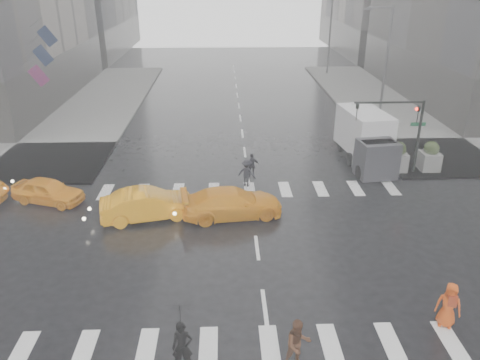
{
  "coord_description": "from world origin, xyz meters",
  "views": [
    {
      "loc": [
        -1.39,
        -17.63,
        11.17
      ],
      "look_at": [
        -0.68,
        2.0,
        2.4
      ],
      "focal_mm": 35.0,
      "sensor_mm": 36.0,
      "label": 1
    }
  ],
  "objects_px": {
    "taxi_mid": "(148,204)",
    "pedestrian_brown": "(298,344)",
    "taxi_front": "(48,191)",
    "box_truck": "(367,138)",
    "pedestrian_orange": "(449,305)",
    "traffic_signal_pole": "(404,122)"
  },
  "relations": [
    {
      "from": "traffic_signal_pole",
      "to": "box_truck",
      "type": "relative_size",
      "value": 0.75
    },
    {
      "from": "traffic_signal_pole",
      "to": "pedestrian_orange",
      "type": "bearing_deg",
      "value": -102.26
    },
    {
      "from": "box_truck",
      "to": "pedestrian_brown",
      "type": "bearing_deg",
      "value": -119.89
    },
    {
      "from": "pedestrian_brown",
      "to": "taxi_mid",
      "type": "relative_size",
      "value": 0.38
    },
    {
      "from": "traffic_signal_pole",
      "to": "pedestrian_brown",
      "type": "relative_size",
      "value": 2.63
    },
    {
      "from": "pedestrian_brown",
      "to": "taxi_mid",
      "type": "distance_m",
      "value": 11.38
    },
    {
      "from": "pedestrian_orange",
      "to": "taxi_front",
      "type": "bearing_deg",
      "value": 174.33
    },
    {
      "from": "pedestrian_brown",
      "to": "pedestrian_orange",
      "type": "distance_m",
      "value": 5.63
    },
    {
      "from": "traffic_signal_pole",
      "to": "taxi_front",
      "type": "xyz_separation_m",
      "value": [
        -19.69,
        -3.12,
        -2.57
      ]
    },
    {
      "from": "taxi_front",
      "to": "traffic_signal_pole",
      "type": "bearing_deg",
      "value": -62.36
    },
    {
      "from": "traffic_signal_pole",
      "to": "taxi_front",
      "type": "bearing_deg",
      "value": -171.0
    },
    {
      "from": "pedestrian_brown",
      "to": "taxi_mid",
      "type": "height_order",
      "value": "pedestrian_brown"
    },
    {
      "from": "traffic_signal_pole",
      "to": "taxi_mid",
      "type": "relative_size",
      "value": 0.99
    },
    {
      "from": "taxi_front",
      "to": "taxi_mid",
      "type": "bearing_deg",
      "value": -91.07
    },
    {
      "from": "pedestrian_brown",
      "to": "box_truck",
      "type": "bearing_deg",
      "value": 54.59
    },
    {
      "from": "pedestrian_orange",
      "to": "pedestrian_brown",
      "type": "bearing_deg",
      "value": -137.91
    },
    {
      "from": "traffic_signal_pole",
      "to": "taxi_mid",
      "type": "bearing_deg",
      "value": -160.24
    },
    {
      "from": "traffic_signal_pole",
      "to": "pedestrian_orange",
      "type": "relative_size",
      "value": 2.68
    },
    {
      "from": "taxi_mid",
      "to": "box_truck",
      "type": "distance_m",
      "value": 14.38
    },
    {
      "from": "taxi_mid",
      "to": "pedestrian_brown",
      "type": "bearing_deg",
      "value": -161.93
    },
    {
      "from": "taxi_mid",
      "to": "box_truck",
      "type": "height_order",
      "value": "box_truck"
    },
    {
      "from": "pedestrian_orange",
      "to": "traffic_signal_pole",
      "type": "bearing_deg",
      "value": 102.91
    }
  ]
}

